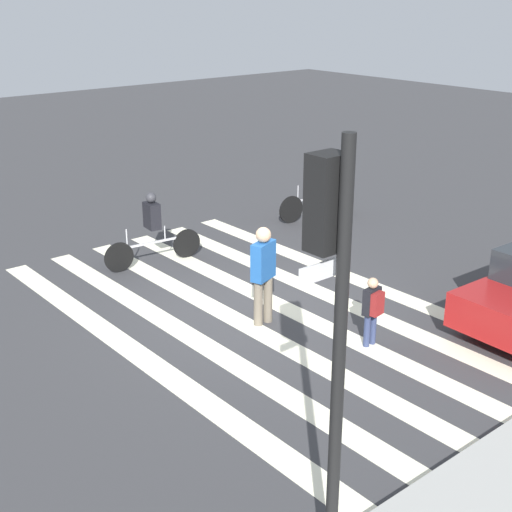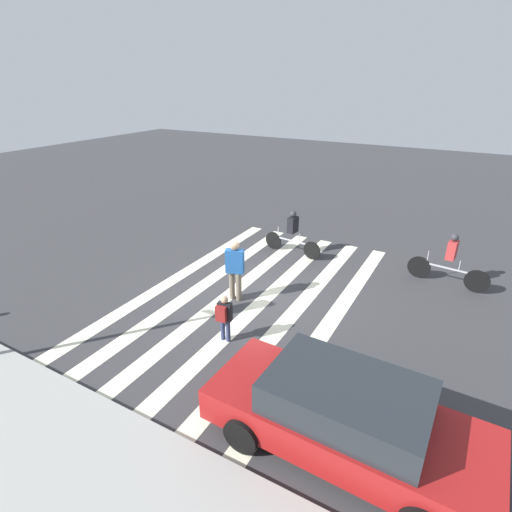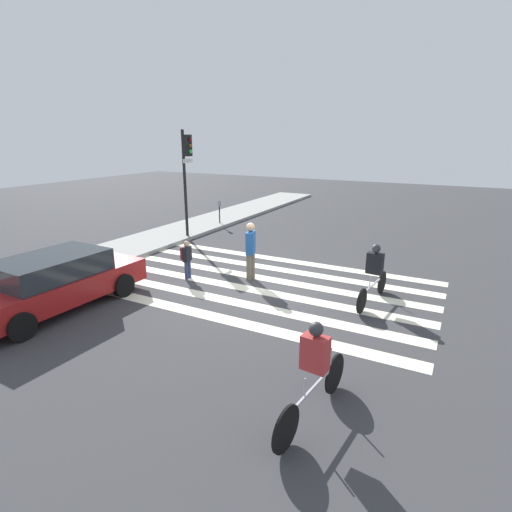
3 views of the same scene
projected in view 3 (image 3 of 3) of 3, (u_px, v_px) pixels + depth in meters
ground_plane at (259, 284)px, 11.90m from camera, size 60.00×60.00×0.00m
sidewalk_curb at (109, 254)px, 14.67m from camera, size 36.00×2.50×0.14m
crosswalk_stripes at (259, 284)px, 11.90m from camera, size 5.50×10.00×0.01m
traffic_light at (186, 164)px, 16.27m from camera, size 0.60×0.50×4.50m
parking_meter at (219, 207)px, 19.42m from camera, size 0.15×0.15×1.27m
pedestrian_child_with_backpack at (251, 248)px, 11.98m from camera, size 0.54×0.37×1.78m
pedestrian_adult_yellow_jacket at (187, 257)px, 12.18m from camera, size 0.35×0.30×1.20m
cyclist_far_lane at (314, 369)px, 6.00m from camera, size 2.32×0.43×1.64m
cyclist_near_curb at (374, 272)px, 10.33m from camera, size 2.22×0.43×1.60m
car_parked_silver_sedan at (53, 282)px, 10.01m from camera, size 4.64×2.05×1.40m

